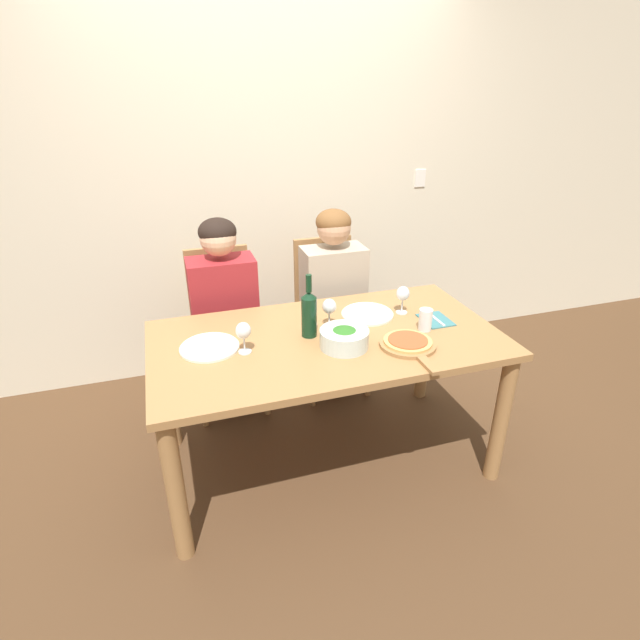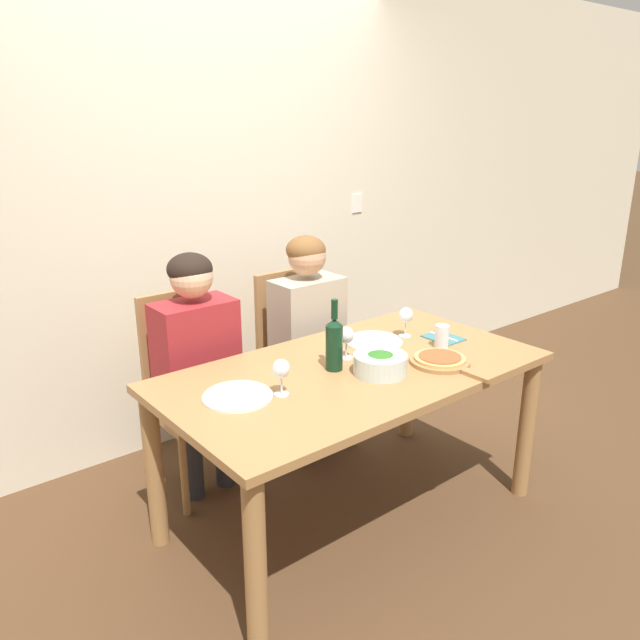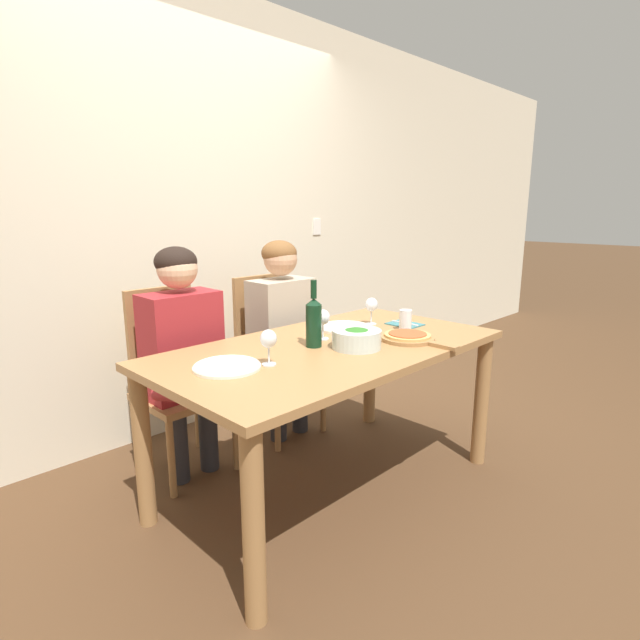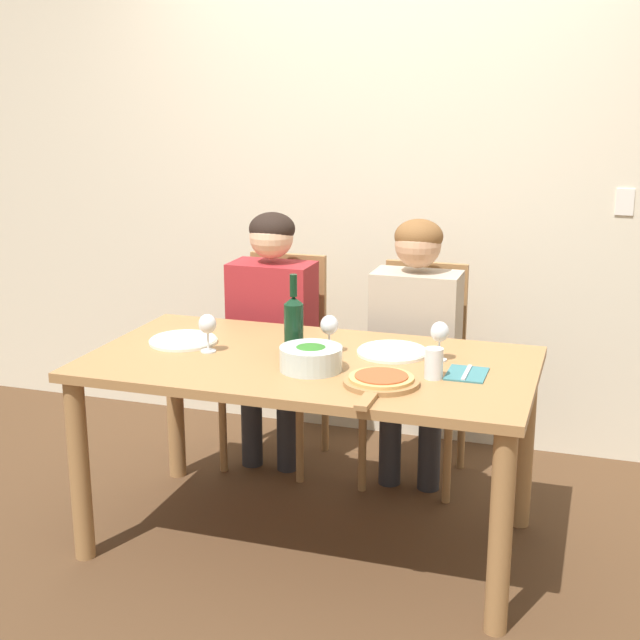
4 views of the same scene
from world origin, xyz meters
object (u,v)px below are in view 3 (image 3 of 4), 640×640
at_px(chair_left, 174,376).
at_px(water_tumbler, 405,320).
at_px(wine_glass_right, 371,306).
at_px(wine_glass_left, 268,341).
at_px(person_man, 283,321).
at_px(wine_bottle, 314,321).
at_px(dinner_plate_left, 227,366).
at_px(pizza_on_board, 409,337).
at_px(wine_glass_centre, 323,319).
at_px(chair_right, 271,351).
at_px(dinner_plate_right, 345,327).
at_px(fork_on_napkin, 404,324).
at_px(person_woman, 183,342).
at_px(broccoli_bowl, 357,339).

distance_m(chair_left, water_tumbler, 1.27).
height_order(wine_glass_right, water_tumbler, wine_glass_right).
bearing_deg(wine_glass_left, water_tumbler, -3.02).
relative_size(person_man, wine_glass_left, 8.00).
distance_m(person_man, wine_bottle, 0.72).
bearing_deg(water_tumbler, chair_left, 136.59).
height_order(wine_bottle, dinner_plate_left, wine_bottle).
bearing_deg(person_man, pizza_on_board, -85.76).
relative_size(wine_glass_left, wine_glass_centre, 1.00).
xyz_separation_m(chair_right, dinner_plate_right, (0.02, -0.61, 0.25)).
bearing_deg(chair_left, fork_on_napkin, -37.46).
bearing_deg(dinner_plate_right, chair_left, 138.72).
relative_size(dinner_plate_left, wine_glass_left, 1.82).
bearing_deg(water_tumbler, person_man, 106.96).
height_order(chair_right, dinner_plate_left, chair_right).
bearing_deg(person_woman, pizza_on_board, -49.54).
bearing_deg(wine_glass_right, broccoli_bowl, -148.81).
height_order(chair_right, wine_glass_centre, chair_right).
distance_m(dinner_plate_right, wine_glass_right, 0.21).
height_order(wine_glass_right, fork_on_napkin, wine_glass_right).
distance_m(person_woman, wine_bottle, 0.71).
bearing_deg(fork_on_napkin, wine_glass_centre, 169.82).
height_order(chair_right, water_tumbler, chair_right).
relative_size(wine_glass_centre, fork_on_napkin, 0.84).
height_order(chair_left, wine_glass_right, chair_left).
xyz_separation_m(dinner_plate_right, wine_glass_centre, (-0.24, -0.06, 0.10)).
bearing_deg(chair_right, chair_left, 180.00).
height_order(broccoli_bowl, fork_on_napkin, broccoli_bowl).
height_order(chair_left, person_man, person_man).
distance_m(person_man, fork_on_napkin, 0.73).
xyz_separation_m(water_tumbler, fork_on_napkin, (0.11, 0.08, -0.05)).
bearing_deg(chair_left, wine_glass_centre, -55.88).
height_order(broccoli_bowl, dinner_plate_left, broccoli_bowl).
bearing_deg(dinner_plate_left, broccoli_bowl, -16.05).
relative_size(broccoli_bowl, wine_glass_right, 1.52).
bearing_deg(dinner_plate_left, water_tumbler, -7.19).
bearing_deg(wine_glass_left, fork_on_napkin, 1.87).
distance_m(chair_left, wine_bottle, 0.88).
xyz_separation_m(chair_left, person_man, (0.67, -0.12, 0.21)).
relative_size(chair_left, wine_glass_centre, 6.50).
xyz_separation_m(chair_left, wine_glass_right, (0.88, -0.63, 0.35)).
bearing_deg(broccoli_bowl, chair_right, 76.03).
height_order(broccoli_bowl, dinner_plate_right, broccoli_bowl).
height_order(dinner_plate_right, wine_glass_centre, wine_glass_centre).
xyz_separation_m(chair_left, fork_on_napkin, (1.00, -0.77, 0.25)).
xyz_separation_m(chair_right, wine_bottle, (-0.34, -0.73, 0.37)).
xyz_separation_m(chair_right, pizza_on_board, (0.06, -0.99, 0.26)).
relative_size(dinner_plate_right, wine_glass_right, 1.82).
height_order(chair_left, wine_glass_left, chair_left).
xyz_separation_m(wine_bottle, fork_on_napkin, (0.67, -0.04, -0.12)).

